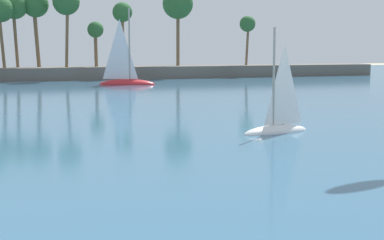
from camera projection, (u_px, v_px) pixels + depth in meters
sea at (39, 88)px, 64.73m from camera, size 220.00×110.81×0.06m
palm_headland at (22, 52)px, 78.46m from camera, size 104.40×6.07×13.09m
sailboat_near_shore at (126, 77)px, 70.15m from camera, size 7.05×4.35×9.82m
sailboat_mid_bay at (277, 122)px, 31.51m from camera, size 4.35×2.13×6.06m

